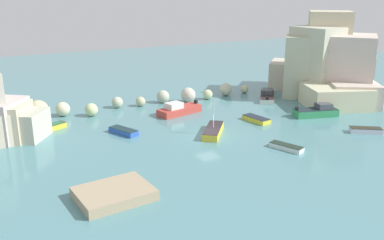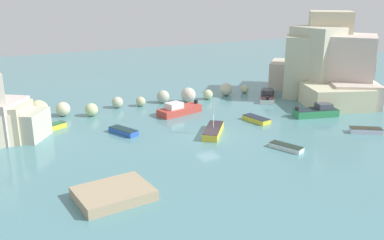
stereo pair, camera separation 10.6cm
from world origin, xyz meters
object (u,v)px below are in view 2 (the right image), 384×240
Objects in this scene: moored_boat_2 at (256,119)px; moored_boat_5 at (53,127)px; moored_boat_1 at (213,131)px; moored_boat_3 at (123,131)px; moored_boat_8 at (366,130)px; channel_buoy at (186,109)px; moored_boat_7 at (286,147)px; moored_boat_4 at (179,110)px; moored_boat_0 at (317,111)px; moored_boat_6 at (267,96)px; stone_dock at (114,194)px.

moored_boat_5 is at bearing 60.73° from moored_boat_2.
moored_boat_1 reaches higher than moored_boat_5.
moored_boat_8 reaches higher than moored_boat_3.
channel_buoy is 0.16× the size of moored_boat_8.
moored_boat_1 reaches higher than moored_boat_7.
moored_boat_7 is at bearing -156.88° from moored_boat_3.
moored_boat_4 is at bearing 150.70° from moored_boat_5.
moored_boat_8 is (0.14, -8.24, -0.34)m from moored_boat_0.
moored_boat_2 is at bearing 119.24° from moored_boat_4.
moored_boat_5 is (-18.74, 0.41, 0.07)m from channel_buoy.
moored_boat_3 is 1.19× the size of moored_boat_5.
moored_boat_7 is (-3.26, -9.92, -0.04)m from moored_boat_2.
moored_boat_3 is at bearing 100.81° from moored_boat_1.
moored_boat_0 reaches higher than moored_boat_5.
moored_boat_0 is 1.66× the size of moored_boat_8.
moored_boat_3 is at bearing -154.03° from moored_boat_7.
moored_boat_5 reaches higher than channel_buoy.
moored_boat_6 is 1.72× the size of moored_boat_7.
moored_boat_4 reaches higher than moored_boat_8.
moored_boat_3 is (6.28, 15.56, -0.12)m from stone_dock.
moored_boat_1 is 0.84× the size of moored_boat_6.
moored_boat_4 is at bearing 38.66° from moored_boat_1.
moored_boat_0 is at bearing -125.05° from moored_boat_3.
moored_boat_0 is at bearing 102.89° from moored_boat_7.
moored_boat_2 is at bearing 134.10° from moored_boat_5.
moored_boat_4 is at bearing 51.32° from stone_dock.
channel_buoy is at bearing 128.60° from moored_boat_6.
moored_boat_0 is 1.63× the size of moored_boat_7.
moored_boat_2 is (23.64, 11.99, -0.13)m from stone_dock.
moored_boat_3 is 10.80m from moored_boat_4.
moored_boat_7 is 1.02× the size of moored_boat_8.
moored_boat_0 is 0.93× the size of moored_boat_4.
moored_boat_3 is at bearing 68.02° from stone_dock.
channel_buoy is at bearing 160.21° from moored_boat_0.
moored_boat_7 is (-12.16, -7.96, -0.41)m from moored_boat_0.
stone_dock is 20.49m from moored_boat_7.
moored_boat_1 is at bearing 94.09° from moored_boat_2.
moored_boat_6 is at bearing 126.28° from moored_boat_8.
moored_boat_0 is 16.64m from moored_boat_1.
moored_boat_5 is 33.47m from moored_boat_6.
moored_boat_0 is 1.13× the size of moored_boat_1.
moored_boat_2 is 13.63m from moored_boat_8.
moored_boat_8 is (0.22, -19.16, -0.21)m from moored_boat_6.
moored_boat_1 is 1.47× the size of moored_boat_8.
moored_boat_8 reaches higher than moored_boat_2.
stone_dock is 26.51m from moored_boat_2.
moored_boat_8 is at bearing -146.98° from moored_boat_2.
moored_boat_0 is (14.80, -10.88, 0.37)m from channel_buoy.
moored_boat_1 is 1.62× the size of moored_boat_5.
moored_boat_5 is at bearing 127.80° from moored_boat_6.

